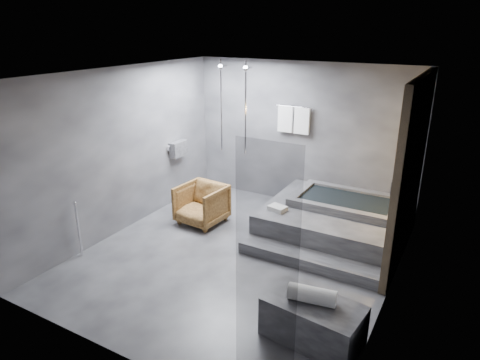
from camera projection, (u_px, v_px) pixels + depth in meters
The scene contains 7 objects.
room at pixel (270, 150), 6.15m from camera, with size 5.00×5.04×2.82m.
tub_deck at pixel (333, 221), 7.34m from camera, with size 2.20×2.00×0.50m, color #323234.
tub_step at pixel (308, 260), 6.43m from camera, with size 2.20×0.36×0.18m, color #323234.
concrete_bench at pixel (313, 321), 4.87m from camera, with size 1.10×0.60×0.49m, color #2F2F31.
driftwood_chair at pixel (202, 204), 7.74m from camera, with size 0.77×0.79×0.72m, color #462B11.
rolled_towel at pixel (312, 295), 4.76m from camera, with size 0.19×0.19×0.53m, color silver.
deck_towel at pixel (278, 208), 7.14m from camera, with size 0.29×0.21×0.08m, color silver.
Camera 1 is at (2.92, -5.13, 3.43)m, focal length 32.00 mm.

